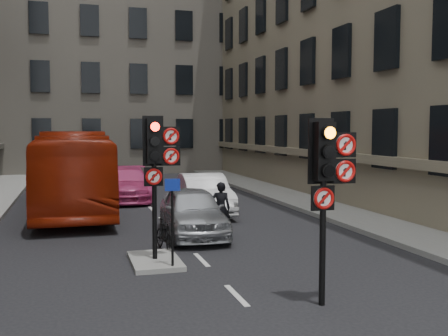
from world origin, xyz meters
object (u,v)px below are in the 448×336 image
signal_far (157,156)px  car_silver (193,211)px  motorcyclist (221,208)px  motorcycle (164,235)px  car_pink (128,184)px  info_sign (172,210)px  bus_red (74,171)px  signal_near (328,171)px  car_white (204,194)px

signal_far → car_silver: size_ratio=0.80×
motorcyclist → signal_far: bearing=67.3°
signal_far → motorcycle: size_ratio=2.43×
motorcycle → motorcyclist: size_ratio=0.87×
car_pink → motorcycle: car_pink is taller
motorcyclist → info_sign: info_sign is taller
bus_red → motorcycle: (2.36, -8.31, -1.19)m
info_sign → signal_far: bearing=111.9°
signal_near → car_white: 11.33m
signal_near → info_sign: bearing=126.8°
signal_far → car_silver: 3.98m
car_silver → motorcyclist: size_ratio=2.66×
car_pink → signal_far: bearing=-86.8°
car_silver → motorcycle: car_silver is taller
signal_far → car_white: (2.95, 7.18, -1.92)m
car_silver → info_sign: info_sign is taller
signal_near → car_pink: (-2.14, 15.93, -1.82)m
signal_far → bus_red: 9.83m
signal_near → car_white: signal_near is taller
signal_near → bus_red: (-4.60, 13.57, -0.95)m
car_pink → motorcyclist: 9.16m
signal_far → car_pink: bearing=87.8°
car_pink → car_silver: bearing=-77.4°
car_silver → car_pink: (-1.12, 8.84, -0.01)m
info_sign → car_pink: bearing=96.0°
motorcyclist → info_sign: 4.47m
car_silver → bus_red: (-3.57, 6.48, 0.87)m
motorcycle → car_white: bearing=58.6°
signal_near → motorcycle: bearing=113.0°
signal_far → car_pink: 12.10m
motorcycle → motorcyclist: 2.76m
car_white → motorcycle: size_ratio=3.25×
signal_near → signal_far: 4.77m
signal_far → car_silver: bearing=63.0°
signal_far → car_white: signal_far is taller
signal_near → car_white: (0.35, 11.18, -1.80)m
car_silver → info_sign: size_ratio=2.15×
signal_near → motorcycle: size_ratio=2.43×
signal_near → bus_red: bearing=108.7°
car_silver → motorcyclist: 0.91m
signal_far → car_pink: size_ratio=0.68×
motorcycle → info_sign: bearing=-102.1°
signal_near → info_sign: (-2.39, 3.19, -1.12)m
signal_near → car_pink: signal_near is taller
car_white → motorcyclist: bearing=-93.8°
signal_far → car_silver: (1.58, 3.09, -1.94)m
car_pink → signal_near: bearing=-77.0°
car_white → motorcyclist: motorcyclist is taller
motorcyclist → bus_red: bearing=-39.0°
bus_red → motorcycle: bearing=-73.9°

